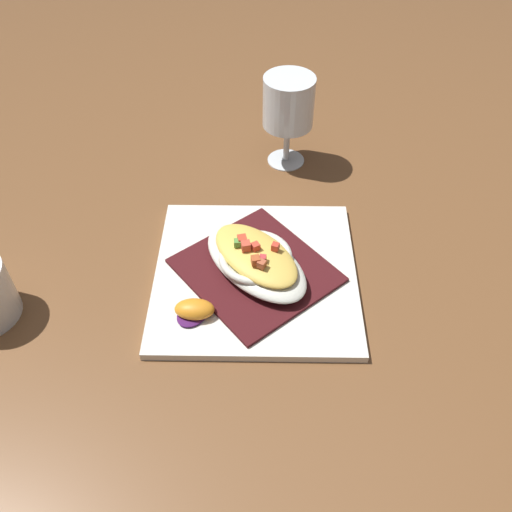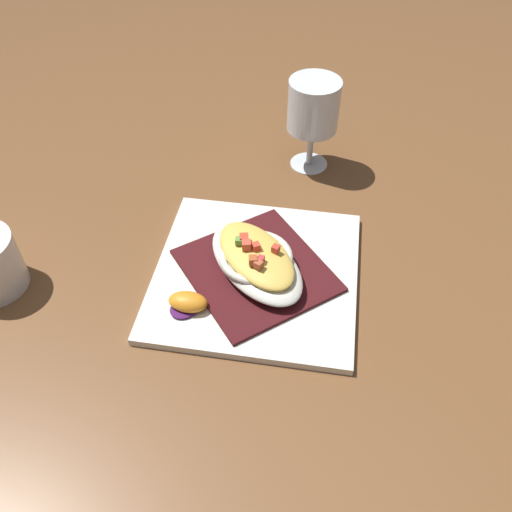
{
  "view_description": "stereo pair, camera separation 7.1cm",
  "coord_description": "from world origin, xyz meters",
  "px_view_note": "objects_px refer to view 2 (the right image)",
  "views": [
    {
      "loc": [
        -0.49,
        0.0,
        0.55
      ],
      "look_at": [
        0.0,
        0.0,
        0.04
      ],
      "focal_mm": 38.03,
      "sensor_mm": 36.0,
      "label": 1
    },
    {
      "loc": [
        -0.49,
        -0.07,
        0.55
      ],
      "look_at": [
        0.0,
        0.0,
        0.04
      ],
      "focal_mm": 38.03,
      "sensor_mm": 36.0,
      "label": 2
    }
  ],
  "objects_px": {
    "square_plate": "(256,274)",
    "gratin_dish": "(256,259)",
    "stemmed_glass": "(313,110)",
    "orange_garnish": "(188,303)"
  },
  "relations": [
    {
      "from": "square_plate",
      "to": "stemmed_glass",
      "type": "relative_size",
      "value": 1.79
    },
    {
      "from": "gratin_dish",
      "to": "orange_garnish",
      "type": "height_order",
      "value": "gratin_dish"
    },
    {
      "from": "gratin_dish",
      "to": "orange_garnish",
      "type": "xyz_separation_m",
      "value": [
        -0.07,
        0.08,
        -0.02
      ]
    },
    {
      "from": "square_plate",
      "to": "orange_garnish",
      "type": "relative_size",
      "value": 4.52
    },
    {
      "from": "stemmed_glass",
      "to": "orange_garnish",
      "type": "bearing_deg",
      "value": 159.33
    },
    {
      "from": "gratin_dish",
      "to": "stemmed_glass",
      "type": "xyz_separation_m",
      "value": [
        0.27,
        -0.05,
        0.07
      ]
    },
    {
      "from": "square_plate",
      "to": "gratin_dish",
      "type": "height_order",
      "value": "gratin_dish"
    },
    {
      "from": "square_plate",
      "to": "orange_garnish",
      "type": "height_order",
      "value": "orange_garnish"
    },
    {
      "from": "square_plate",
      "to": "gratin_dish",
      "type": "distance_m",
      "value": 0.03
    },
    {
      "from": "gratin_dish",
      "to": "stemmed_glass",
      "type": "bearing_deg",
      "value": -11.02
    }
  ]
}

